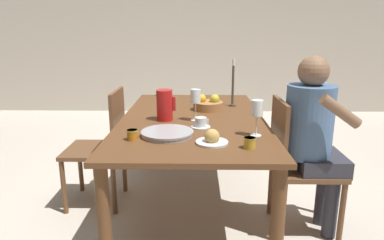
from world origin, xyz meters
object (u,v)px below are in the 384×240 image
object	(u,v)px
chair_opposite	(103,144)
jam_jar_red	(249,142)
fruit_bowl	(208,104)
wine_glass_juice	(257,110)
chair_person_side	(296,162)
jam_jar_amber	(132,134)
serving_tray	(167,133)
bread_plate	(212,139)
red_pitcher	(165,105)
person_seated	(314,132)
teacup_near_person	(201,123)
wine_glass_water	(196,97)
candlestick_tall	(233,88)

from	to	relation	value
chair_opposite	jam_jar_red	bearing A→B (deg)	-127.13
fruit_bowl	wine_glass_juice	bearing A→B (deg)	-68.82
chair_person_side	jam_jar_amber	xyz separation A→B (m)	(-1.02, -0.28, 0.27)
serving_tray	bread_plate	bearing A→B (deg)	-27.59
chair_opposite	wine_glass_juice	size ratio (longest dim) A/B	4.17
red_pitcher	wine_glass_juice	distance (m)	0.67
chair_person_side	chair_opposite	size ratio (longest dim) A/B	1.00
bread_plate	red_pitcher	bearing A→B (deg)	121.71
person_seated	red_pitcher	xyz separation A→B (m)	(-0.97, 0.19, 0.13)
teacup_near_person	fruit_bowl	world-z (taller)	fruit_bowl
red_pitcher	wine_glass_juice	world-z (taller)	wine_glass_juice
serving_tray	chair_opposite	bearing A→B (deg)	135.12
chair_opposite	wine_glass_water	size ratio (longest dim) A/B	4.11
wine_glass_juice	serving_tray	xyz separation A→B (m)	(-0.52, -0.01, -0.14)
fruit_bowl	jam_jar_amber	bearing A→B (deg)	-120.46
red_pitcher	wine_glass_water	bearing A→B (deg)	-1.73
person_seated	teacup_near_person	world-z (taller)	person_seated
fruit_bowl	candlestick_tall	world-z (taller)	candlestick_tall
serving_tray	wine_glass_juice	bearing A→B (deg)	0.91
person_seated	jam_jar_amber	world-z (taller)	person_seated
jam_jar_red	jam_jar_amber	bearing A→B (deg)	168.35
red_pitcher	person_seated	bearing A→B (deg)	-11.09
wine_glass_water	jam_jar_amber	size ratio (longest dim) A/B	3.34
red_pitcher	serving_tray	bearing A→B (deg)	-82.35
red_pitcher	chair_person_side	bearing A→B (deg)	-10.12
red_pitcher	jam_jar_amber	world-z (taller)	red_pitcher
wine_glass_juice	jam_jar_amber	distance (m)	0.73
chair_person_side	candlestick_tall	size ratio (longest dim) A/B	2.37
serving_tray	fruit_bowl	world-z (taller)	fruit_bowl
red_pitcher	serving_tray	world-z (taller)	red_pitcher
teacup_near_person	serving_tray	xyz separation A→B (m)	(-0.20, -0.19, -0.01)
person_seated	wine_glass_water	xyz separation A→B (m)	(-0.75, 0.18, 0.19)
teacup_near_person	serving_tray	size ratio (longest dim) A/B	0.40
person_seated	wine_glass_juice	bearing A→B (deg)	-67.64
fruit_bowl	candlestick_tall	bearing A→B (deg)	33.93
person_seated	bread_plate	distance (m)	0.73
red_pitcher	wine_glass_water	world-z (taller)	wine_glass_water
chair_opposite	jam_jar_red	world-z (taller)	chair_opposite
red_pitcher	bread_plate	world-z (taller)	red_pitcher
chair_person_side	chair_opposite	distance (m)	1.42
jam_jar_red	candlestick_tall	distance (m)	1.04
bread_plate	candlestick_tall	bearing A→B (deg)	77.89
person_seated	fruit_bowl	bearing A→B (deg)	-128.07
chair_opposite	teacup_near_person	distance (m)	0.87
person_seated	jam_jar_amber	bearing A→B (deg)	-77.30
chair_person_side	red_pitcher	distance (m)	0.96
chair_person_side	bread_plate	distance (m)	0.72
chair_opposite	teacup_near_person	world-z (taller)	chair_opposite
jam_jar_amber	fruit_bowl	xyz separation A→B (m)	(0.45, 0.77, 0.01)
jam_jar_red	fruit_bowl	xyz separation A→B (m)	(-0.19, 0.90, 0.01)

